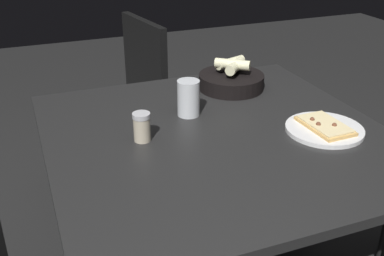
# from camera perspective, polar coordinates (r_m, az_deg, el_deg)

# --- Properties ---
(dining_table) EXTENTS (1.09, 1.08, 0.75)m
(dining_table) POSITION_cam_1_polar(r_m,az_deg,el_deg) (1.54, 3.12, -2.57)
(dining_table) COLOR black
(dining_table) RESTS_ON ground
(pizza_plate) EXTENTS (0.25, 0.25, 0.04)m
(pizza_plate) POSITION_cam_1_polar(r_m,az_deg,el_deg) (1.58, 15.92, -0.02)
(pizza_plate) COLOR white
(pizza_plate) RESTS_ON dining_table
(bread_basket) EXTENTS (0.26, 0.26, 0.12)m
(bread_basket) POSITION_cam_1_polar(r_m,az_deg,el_deg) (1.87, 4.85, 5.98)
(bread_basket) COLOR black
(bread_basket) RESTS_ON dining_table
(beer_glass) EXTENTS (0.08, 0.08, 0.13)m
(beer_glass) POSITION_cam_1_polar(r_m,az_deg,el_deg) (1.62, -0.44, 3.48)
(beer_glass) COLOR silver
(beer_glass) RESTS_ON dining_table
(pepper_shaker) EXTENTS (0.06, 0.06, 0.09)m
(pepper_shaker) POSITION_cam_1_polar(r_m,az_deg,el_deg) (1.45, -6.16, -0.06)
(pepper_shaker) COLOR #BFB299
(pepper_shaker) RESTS_ON dining_table
(chair_far) EXTENTS (0.51, 0.51, 0.91)m
(chair_far) POSITION_cam_1_polar(r_m,az_deg,el_deg) (2.39, -8.08, 3.54)
(chair_far) COLOR #252525
(chair_far) RESTS_ON ground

